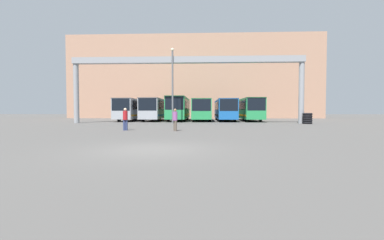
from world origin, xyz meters
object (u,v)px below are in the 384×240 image
Objects in this scene: bus_slot_2 at (179,108)px; bus_slot_3 at (202,109)px; lamp_post at (173,83)px; tire_stack at (307,118)px; bus_slot_5 at (248,108)px; pedestrian_far_center at (175,119)px; pedestrian_mid_left at (125,119)px; bus_slot_1 at (156,108)px; bus_slot_4 at (225,109)px; bus_slot_0 at (134,109)px.

bus_slot_3 is (3.36, -0.86, -0.19)m from bus_slot_2.
bus_slot_2 is 3.48m from bus_slot_3.
tire_stack is at bearing -1.26° from lamp_post.
bus_slot_5 is 7.47× the size of pedestrian_far_center.
pedestrian_mid_left is (-2.13, -19.08, -1.05)m from bus_slot_2.
bus_slot_1 is 18.69m from pedestrian_mid_left.
bus_slot_3 is 8.87m from lamp_post.
bus_slot_5 is (10.09, -0.08, -0.12)m from bus_slot_2.
bus_slot_4 is at bearing 14.18° from bus_slot_3.
bus_slot_0 is 1.01× the size of bus_slot_5.
lamp_post is (3.47, -8.12, 2.84)m from bus_slot_1.
bus_slot_2 is 6.73m from bus_slot_4.
bus_slot_4 is (6.73, -0.01, -0.19)m from bus_slot_2.
tire_stack is at bearing -88.71° from pedestrian_far_center.
pedestrian_mid_left is at bearing -86.21° from bus_slot_1.
pedestrian_mid_left is at bearing -106.78° from bus_slot_3.
tire_stack is 15.49m from lamp_post.
bus_slot_1 is at bearing 113.12° from lamp_post.
bus_slot_2 reaches higher than bus_slot_0.
bus_slot_0 is 6.73m from bus_slot_2.
lamp_post reaches higher than bus_slot_4.
bus_slot_2 is at bearing 165.71° from bus_slot_3.
bus_slot_2 is 9.00m from lamp_post.
lamp_post is (-6.62, -8.57, 2.89)m from bus_slot_4.
lamp_post is (0.10, -8.58, 2.71)m from bus_slot_2.
bus_slot_1 is 19.71m from pedestrian_far_center.
lamp_post is at bearing -51.33° from bus_slot_0.
bus_slot_4 is at bearing -51.67° from pedestrian_far_center.
bus_slot_0 is 23.55m from tire_stack.
bus_slot_4 is at bearing -0.06° from bus_slot_2.
bus_slot_2 is at bearing 179.94° from bus_slot_4.
bus_slot_0 is at bearing 179.88° from bus_slot_5.
bus_slot_3 reaches higher than pedestrian_far_center.
pedestrian_mid_left is (-8.86, -19.07, -0.86)m from bus_slot_4.
bus_slot_5 is at bearing 46.60° from pedestrian_mid_left.
lamp_post reaches higher than bus_slot_0.
bus_slot_5 is at bearing 119.34° from tire_stack.
bus_slot_4 is 21.05m from pedestrian_mid_left.
bus_slot_5 is 9.90× the size of tire_stack.
bus_slot_0 is 13.46m from bus_slot_4.
bus_slot_1 is 13.46m from bus_slot_5.
bus_slot_4 is 20.18m from pedestrian_far_center.
lamp_post is (-9.99, -8.50, 2.83)m from bus_slot_5.
tire_stack is at bearing -60.66° from bus_slot_5.
bus_slot_1 is at bearing -172.29° from bus_slot_2.
bus_slot_1 reaches higher than bus_slot_3.
bus_slot_5 is (13.46, 0.38, 0.01)m from bus_slot_1.
bus_slot_1 is 1.30× the size of lamp_post.
bus_slot_4 is (10.09, 0.45, -0.06)m from bus_slot_1.
pedestrian_far_center is at bearing -95.43° from bus_slot_3.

